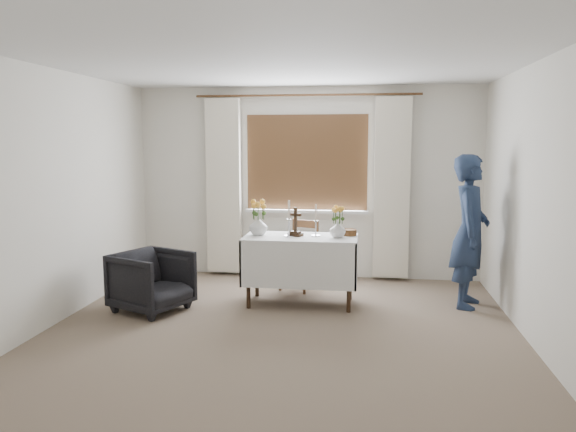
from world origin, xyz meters
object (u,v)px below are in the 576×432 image
object	(u,v)px
person	(470,231)
wooden_cross	(295,222)
flower_vase_right	(338,229)
wooden_chair	(299,255)
altar_table	(301,270)
armchair	(152,281)
flower_vase_left	(258,226)

from	to	relation	value
person	wooden_cross	distance (m)	1.89
flower_vase_right	person	bearing A→B (deg)	7.76
wooden_chair	flower_vase_right	size ratio (longest dim) A/B	4.68
wooden_chair	flower_vase_right	world-z (taller)	flower_vase_right
person	flower_vase_right	world-z (taller)	person
person	wooden_cross	bearing A→B (deg)	109.86
wooden_cross	flower_vase_right	size ratio (longest dim) A/B	1.77
altar_table	person	world-z (taller)	person
person	altar_table	bearing A→B (deg)	110.62
wooden_cross	altar_table	bearing A→B (deg)	7.21
altar_table	wooden_chair	world-z (taller)	wooden_chair
wooden_cross	flower_vase_right	world-z (taller)	wooden_cross
wooden_chair	armchair	world-z (taller)	wooden_chair
altar_table	armchair	world-z (taller)	altar_table
wooden_chair	armchair	xyz separation A→B (m)	(-1.44, -1.08, -0.10)
flower_vase_left	flower_vase_right	size ratio (longest dim) A/B	1.17
person	flower_vase_right	size ratio (longest dim) A/B	9.24
altar_table	flower_vase_left	size ratio (longest dim) A/B	5.89
flower_vase_left	wooden_cross	bearing A→B (deg)	-0.12
person	flower_vase_right	xyz separation A→B (m)	(-1.42, -0.19, 0.02)
wooden_chair	wooden_cross	world-z (taller)	wooden_cross
wooden_chair	person	bearing A→B (deg)	8.91
armchair	flower_vase_right	bearing A→B (deg)	-52.96
altar_table	wooden_cross	xyz separation A→B (m)	(-0.06, 0.02, 0.54)
flower_vase_right	armchair	bearing A→B (deg)	-166.90
armchair	flower_vase_left	bearing A→B (deg)	-41.48
wooden_cross	flower_vase_left	xyz separation A→B (m)	(-0.42, 0.00, -0.05)
flower_vase_left	flower_vase_right	world-z (taller)	flower_vase_left
altar_table	armchair	xyz separation A→B (m)	(-1.54, -0.47, -0.06)
altar_table	wooden_chair	distance (m)	0.63
altar_table	flower_vase_right	xyz separation A→B (m)	(0.40, -0.01, 0.47)
altar_table	flower_vase_right	world-z (taller)	flower_vase_right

